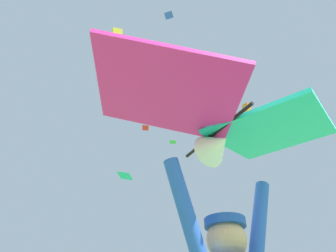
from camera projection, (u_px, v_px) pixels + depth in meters
name	position (u px, v px, depth m)	size (l,w,h in m)	color
held_stunt_kite	(223.00, 120.00, 2.17)	(1.96, 1.26, 0.42)	black
distant_kite_teal_far_center	(125.00, 175.00, 20.36)	(1.10, 1.12, 0.39)	#19B2AD
distant_kite_red_low_left	(145.00, 128.00, 30.26)	(0.83, 0.79, 0.36)	red
distant_kite_orange_mid_left	(246.00, 109.00, 26.42)	(0.81, 0.69, 0.94)	orange
distant_kite_yellow_mid_right	(117.00, 37.00, 21.79)	(0.85, 0.88, 1.21)	yellow
distant_kite_yellow_low_right	(121.00, 172.00, 39.35)	(0.88, 0.89, 0.23)	yellow
distant_kite_blue_high_left	(169.00, 15.00, 21.29)	(0.65, 0.66, 0.14)	blue
distant_kite_green_high_right	(173.00, 142.00, 26.89)	(0.67, 0.67, 0.11)	green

